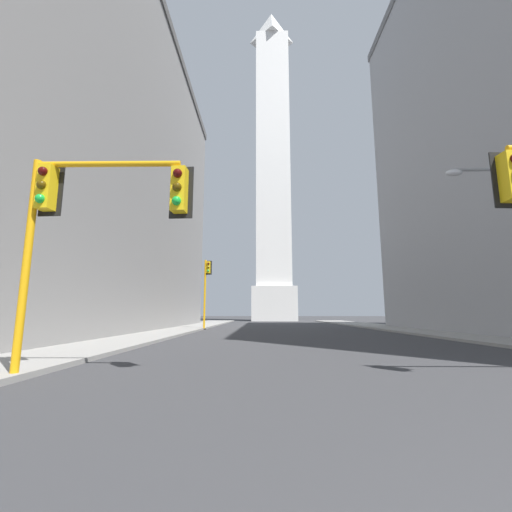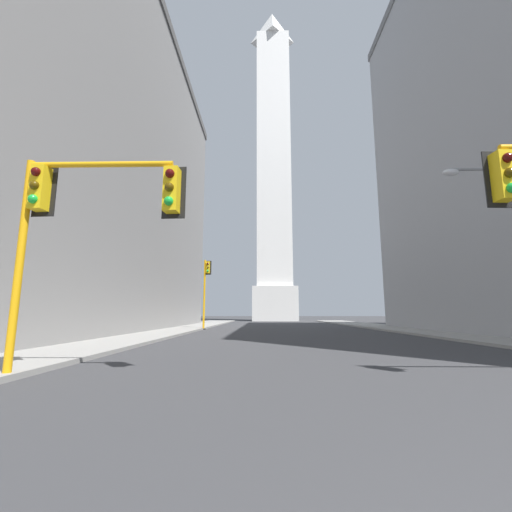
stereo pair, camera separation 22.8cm
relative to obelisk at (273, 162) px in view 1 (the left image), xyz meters
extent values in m
cube|color=gray|center=(-10.30, -44.82, -33.97)|extent=(5.00, 84.05, 0.15)
cube|color=gray|center=(10.30, -44.82, -33.97)|extent=(5.00, 84.05, 0.15)
cube|color=silver|center=(0.00, 0.00, -30.67)|extent=(8.90, 8.90, 6.74)
cube|color=white|center=(0.00, 0.00, 1.08)|extent=(7.12, 7.12, 56.78)
pyramid|color=white|center=(0.00, 0.00, 33.39)|extent=(7.12, 7.12, 7.83)
cylinder|color=orange|center=(-8.05, -62.36, -31.46)|extent=(0.18, 0.18, 5.16)
cylinder|color=#262626|center=(-8.05, -62.36, -33.99)|extent=(0.40, 0.40, 0.10)
cube|color=yellow|center=(-7.76, -62.36, -29.59)|extent=(0.36, 0.36, 1.10)
cube|color=black|center=(-7.75, -62.18, -29.59)|extent=(0.58, 0.06, 1.32)
sphere|color=#410907|center=(-7.78, -62.55, -29.24)|extent=(0.22, 0.22, 0.22)
sphere|color=#483506|center=(-7.78, -62.55, -29.59)|extent=(0.22, 0.22, 0.22)
sphere|color=green|center=(-7.78, -62.55, -29.93)|extent=(0.22, 0.22, 0.22)
cylinder|color=orange|center=(-6.30, -62.36, -28.99)|extent=(3.52, 0.14, 0.14)
sphere|color=orange|center=(-8.05, -62.36, -28.99)|extent=(0.18, 0.18, 0.18)
cube|color=yellow|center=(-4.54, -62.36, -29.66)|extent=(0.36, 0.36, 1.10)
cube|color=black|center=(-4.53, -62.18, -29.66)|extent=(0.58, 0.06, 1.32)
sphere|color=#410907|center=(-4.55, -62.55, -29.31)|extent=(0.22, 0.22, 0.22)
sphere|color=#483506|center=(-4.55, -62.55, -29.66)|extent=(0.22, 0.22, 0.22)
sphere|color=green|center=(-4.55, -62.55, -30.00)|extent=(0.22, 0.22, 0.22)
cylinder|color=orange|center=(-7.80, -38.42, -30.83)|extent=(0.18, 0.18, 6.42)
cylinder|color=#262626|center=(-7.80, -38.42, -33.99)|extent=(0.40, 0.40, 0.10)
cube|color=yellow|center=(-7.51, -38.42, -28.32)|extent=(0.35, 0.35, 1.10)
cube|color=black|center=(-7.51, -38.24, -28.32)|extent=(0.58, 0.04, 1.32)
sphere|color=#410907|center=(-7.51, -38.61, -27.98)|extent=(0.22, 0.22, 0.22)
sphere|color=#483506|center=(-7.51, -38.61, -28.32)|extent=(0.22, 0.22, 0.22)
sphere|color=green|center=(-7.51, -38.61, -28.66)|extent=(0.22, 0.22, 0.22)
cube|color=yellow|center=(2.91, -62.97, -29.63)|extent=(0.36, 0.36, 1.10)
cube|color=black|center=(2.90, -62.79, -29.63)|extent=(0.58, 0.06, 1.32)
cylinder|color=gray|center=(6.59, -56.93, -26.83)|extent=(2.65, 0.12, 0.12)
ellipsoid|color=silver|center=(5.27, -56.93, -26.95)|extent=(0.64, 0.36, 0.26)
camera|label=1|loc=(-2.58, -70.17, -32.59)|focal=24.00mm
camera|label=2|loc=(-2.35, -70.16, -32.59)|focal=24.00mm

